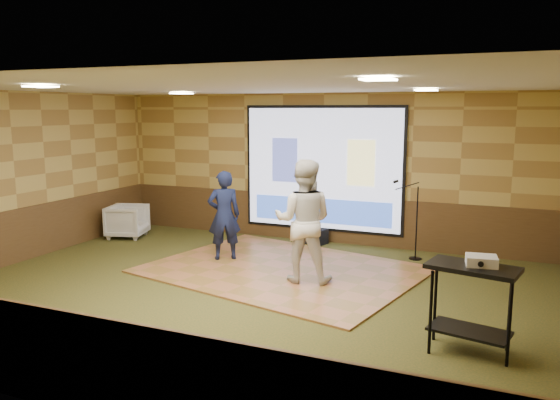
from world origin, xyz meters
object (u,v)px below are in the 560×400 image
at_px(av_table, 472,291).
at_px(banquet_chair, 128,221).
at_px(projector_screen, 322,170).
at_px(player_left, 224,215).
at_px(duffel_bag, 314,236).
at_px(projector, 481,261).
at_px(mic_stand, 413,232).
at_px(dance_floor, 283,270).
at_px(player_right, 303,221).

height_order(av_table, banquet_chair, av_table).
relative_size(projector_screen, player_left, 2.09).
bearing_deg(duffel_bag, projector, -50.60).
distance_m(player_left, mic_stand, 3.41).
bearing_deg(banquet_chair, mic_stand, -99.82).
relative_size(projector_screen, mic_stand, 2.31).
height_order(dance_floor, duffel_bag, duffel_bag).
height_order(projector_screen, duffel_bag, projector_screen).
distance_m(projector_screen, dance_floor, 2.63).
bearing_deg(mic_stand, banquet_chair, -175.62).
relative_size(dance_floor, projector, 13.22).
xyz_separation_m(player_right, duffel_bag, (-0.67, 2.45, -0.83)).
bearing_deg(duffel_bag, projector_screen, 64.87).
bearing_deg(player_right, player_left, -31.83).
bearing_deg(player_left, projector, 117.88).
xyz_separation_m(dance_floor, av_table, (3.10, -2.08, 0.69)).
bearing_deg(banquet_chair, duffel_bag, -90.88).
bearing_deg(projector, dance_floor, 139.85).
distance_m(projector_screen, duffel_bag, 1.34).
bearing_deg(player_right, av_table, 136.01).
height_order(projector_screen, player_right, projector_screen).
xyz_separation_m(player_right, mic_stand, (1.35, 2.04, -0.49)).
relative_size(projector, duffel_bag, 0.67).
xyz_separation_m(player_left, banquet_chair, (-2.75, 0.80, -0.48)).
xyz_separation_m(projector_screen, mic_stand, (1.93, -0.59, -0.98)).
bearing_deg(dance_floor, player_right, -40.11).
bearing_deg(player_left, av_table, 117.03).
bearing_deg(projector, projector_screen, 119.86).
distance_m(dance_floor, banquet_chair, 4.09).
bearing_deg(banquet_chair, av_table, -129.23).
relative_size(av_table, banquet_chair, 1.31).
bearing_deg(av_table, player_left, 152.22).
distance_m(player_right, banquet_chair, 4.75).
xyz_separation_m(dance_floor, banquet_chair, (-3.96, 0.99, 0.33)).
height_order(projector, mic_stand, mic_stand).
bearing_deg(player_left, duffel_bag, -155.72).
distance_m(projector_screen, projector, 5.34).
distance_m(projector, banquet_chair, 7.79).
xyz_separation_m(mic_stand, duffel_bag, (-2.02, 0.41, -0.34)).
relative_size(av_table, projector, 3.10).
relative_size(player_right, duffel_bag, 3.93).
height_order(player_right, mic_stand, player_right).
xyz_separation_m(projector_screen, banquet_chair, (-3.91, -1.20, -1.13)).
relative_size(dance_floor, mic_stand, 2.98).
distance_m(dance_floor, player_right, 1.19).
distance_m(av_table, mic_stand, 3.87).
relative_size(dance_floor, banquet_chair, 5.61).
bearing_deg(duffel_bag, dance_floor, -86.14).
xyz_separation_m(player_right, banquet_chair, (-4.49, 1.43, -0.64)).
xyz_separation_m(player_left, av_table, (4.31, -2.27, -0.12)).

